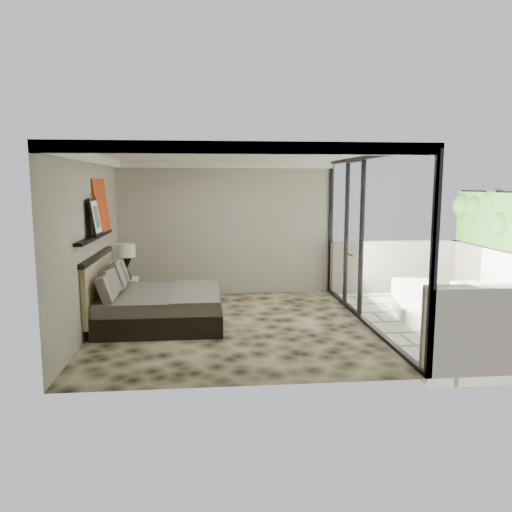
{
  "coord_description": "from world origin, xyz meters",
  "views": [
    {
      "loc": [
        -0.39,
        -8.02,
        2.34
      ],
      "look_at": [
        0.43,
        0.4,
        1.11
      ],
      "focal_mm": 35.0,
      "sensor_mm": 36.0,
      "label": 1
    }
  ],
  "objects": [
    {
      "name": "picture_ledge",
      "position": [
        -2.18,
        0.1,
        1.5
      ],
      "size": [
        0.12,
        2.2,
        0.05
      ],
      "primitive_type": "cube",
      "color": "black",
      "rests_on": "left_wall"
    },
    {
      "name": "abstract_canvas",
      "position": [
        -2.19,
        0.73,
        1.97
      ],
      "size": [
        0.13,
        0.9,
        0.9
      ],
      "primitive_type": "cube",
      "rotation": [
        0.0,
        -0.1,
        0.0
      ],
      "color": "#AE570E",
      "rests_on": "picture_ledge"
    },
    {
      "name": "lounger",
      "position": [
        3.33,
        0.35,
        0.17
      ],
      "size": [
        0.99,
        1.54,
        0.56
      ],
      "rotation": [
        0.0,
        0.0,
        -0.21
      ],
      "color": "silver",
      "rests_on": "terrace_slab"
    },
    {
      "name": "left_wall",
      "position": [
        -2.24,
        0.0,
        1.4
      ],
      "size": [
        0.02,
        5.0,
        2.8
      ],
      "primitive_type": "cube",
      "color": "gray",
      "rests_on": "floor"
    },
    {
      "name": "terrace_slab",
      "position": [
        3.75,
        0.0,
        -0.06
      ],
      "size": [
        3.0,
        5.0,
        0.12
      ],
      "primitive_type": "cube",
      "color": "beige",
      "rests_on": "ground"
    },
    {
      "name": "framed_print",
      "position": [
        -2.14,
        -0.01,
        1.82
      ],
      "size": [
        0.11,
        0.5,
        0.6
      ],
      "primitive_type": "cube",
      "rotation": [
        0.0,
        -0.14,
        0.0
      ],
      "color": "black",
      "rests_on": "picture_ledge"
    },
    {
      "name": "floor",
      "position": [
        0.0,
        0.0,
        0.0
      ],
      "size": [
        5.0,
        5.0,
        0.0
      ],
      "primitive_type": "plane",
      "color": "black",
      "rests_on": "ground"
    },
    {
      "name": "ceiling",
      "position": [
        0.0,
        0.0,
        2.79
      ],
      "size": [
        4.5,
        5.0,
        0.02
      ],
      "primitive_type": "cube",
      "color": "silver",
      "rests_on": "back_wall"
    },
    {
      "name": "table_lamp",
      "position": [
        -1.97,
        1.7,
        0.95
      ],
      "size": [
        0.37,
        0.37,
        0.67
      ],
      "color": "black",
      "rests_on": "nightstand"
    },
    {
      "name": "bed",
      "position": [
        -1.29,
        0.25,
        0.34
      ],
      "size": [
        2.06,
        2.0,
        1.14
      ],
      "color": "black",
      "rests_on": "floor"
    },
    {
      "name": "glass_wall",
      "position": [
        2.25,
        0.0,
        1.4
      ],
      "size": [
        0.08,
        5.0,
        2.8
      ],
      "primitive_type": "cube",
      "color": "white",
      "rests_on": "floor"
    },
    {
      "name": "ottoman",
      "position": [
        4.45,
        0.62,
        0.26
      ],
      "size": [
        0.54,
        0.54,
        0.51
      ],
      "primitive_type": "cube",
      "rotation": [
        0.0,
        0.0,
        0.06
      ],
      "color": "white",
      "rests_on": "terrace_slab"
    },
    {
      "name": "back_wall",
      "position": [
        0.0,
        2.49,
        1.4
      ],
      "size": [
        4.5,
        0.02,
        2.8
      ],
      "primitive_type": "cube",
      "color": "gray",
      "rests_on": "floor"
    },
    {
      "name": "nightstand",
      "position": [
        -1.99,
        1.65,
        0.23
      ],
      "size": [
        0.55,
        0.55,
        0.47
      ],
      "primitive_type": "cube",
      "rotation": [
        0.0,
        0.0,
        0.2
      ],
      "color": "black",
      "rests_on": "floor"
    }
  ]
}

